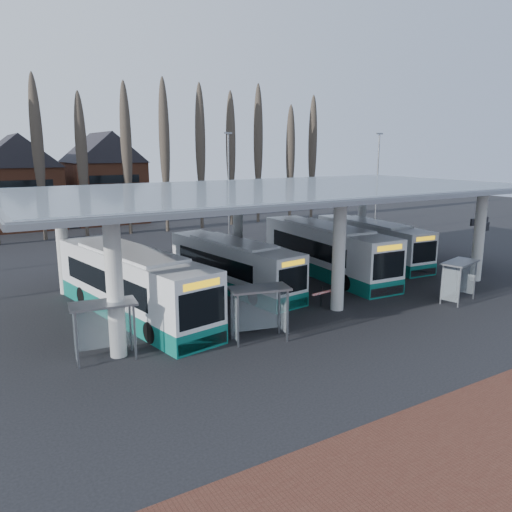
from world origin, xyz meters
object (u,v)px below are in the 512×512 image
bus_1 (232,266)px  shelter_1 (258,301)px  shelter_2 (457,272)px  bus_2 (326,251)px  shelter_0 (103,317)px  bus_0 (132,285)px  bus_3 (370,242)px

bus_1 → shelter_1: bus_1 is taller
shelter_2 → bus_2: bearing=90.1°
bus_1 → shelter_0: (-9.70, -6.66, 0.33)m
bus_0 → bus_3: size_ratio=1.13×
bus_2 → shelter_2: size_ratio=4.58×
bus_1 → bus_3: size_ratio=0.99×
bus_1 → bus_3: 13.08m
bus_2 → bus_3: bus_2 is taller
bus_1 → bus_3: (13.01, 1.35, 0.03)m
shelter_1 → shelter_2: shelter_1 is taller
bus_2 → shelter_2: bearing=-71.3°
bus_1 → shelter_0: 11.77m
bus_2 → bus_0: bearing=-169.1°
shelter_0 → shelter_2: bearing=0.7°
bus_0 → bus_2: 14.43m
bus_0 → shelter_1: 7.43m
bus_3 → shelter_1: bearing=-144.4°
bus_3 → bus_0: bearing=-165.9°
bus_2 → shelter_1: 13.20m
bus_1 → shelter_0: size_ratio=4.04×
bus_2 → shelter_1: size_ratio=4.32×
bus_2 → bus_1: bearing=-177.0°
bus_2 → shelter_0: (-17.04, -6.52, 0.13)m
bus_1 → bus_2: (7.33, -0.14, 0.20)m
bus_1 → shelter_0: bus_1 is taller
bus_0 → shelter_2: (16.66, -7.22, 0.06)m
bus_0 → shelter_0: (-2.71, -4.81, 0.12)m
bus_0 → shelter_0: bearing=-129.2°
shelter_2 → bus_1: bearing=122.2°
bus_0 → bus_3: bus_0 is taller
bus_3 → shelter_1: (-16.13, -9.54, 0.35)m
bus_3 → shelter_1: 18.74m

